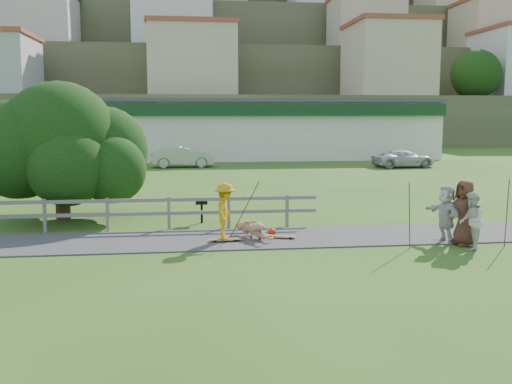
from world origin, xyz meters
TOP-DOWN VIEW (x-y plane):
  - ground at (0.00, 0.00)m, footprint 260.00×260.00m
  - path at (0.00, 1.50)m, footprint 34.00×3.00m
  - fence at (-4.62, 3.30)m, footprint 15.05×0.10m
  - strip_mall at (4.00, 34.94)m, footprint 32.50×10.75m
  - hillside at (0.00, 91.31)m, footprint 220.00×67.00m
  - skater_rider at (-0.27, 1.09)m, footprint 0.84×1.20m
  - skater_fallen at (0.65, 1.44)m, footprint 1.66×1.13m
  - spectator_a at (6.59, -0.63)m, footprint 0.92×1.00m
  - spectator_c at (6.64, -0.09)m, footprint 0.75×1.03m
  - spectator_d at (6.25, 0.25)m, footprint 0.69×1.66m
  - car_silver at (-1.65, 25.97)m, footprint 4.69×1.95m
  - car_white at (14.30, 24.01)m, footprint 4.66×2.53m
  - tree at (-5.90, 5.64)m, footprint 6.72×6.72m
  - bbq at (-0.88, 4.30)m, footprint 0.43×0.34m
  - longboard_rider at (-0.27, 1.09)m, footprint 0.98×0.29m
  - longboard_fallen at (1.45, 1.34)m, footprint 0.95×0.51m
  - helmet at (1.25, 1.79)m, footprint 0.25×0.25m
  - pole_rider at (0.33, 1.49)m, footprint 0.03×0.03m
  - pole_spec_left at (4.87, -0.35)m, footprint 0.03×0.03m
  - pole_spec_right at (7.78, -0.42)m, footprint 0.03×0.03m

SIDE VIEW (x-z plane):
  - ground at x=0.00m, z-range 0.00..0.00m
  - path at x=0.00m, z-range 0.00..0.04m
  - longboard_fallen at x=1.45m, z-range 0.00..0.10m
  - longboard_rider at x=-0.27m, z-range 0.00..0.11m
  - helmet at x=1.25m, z-range 0.00..0.25m
  - skater_fallen at x=0.65m, z-range 0.00..0.61m
  - bbq at x=-0.88m, z-range 0.00..0.89m
  - car_white at x=14.30m, z-range 0.00..1.24m
  - fence at x=-4.62m, z-range 0.17..1.27m
  - car_silver at x=-1.65m, z-range 0.00..1.51m
  - spectator_a at x=6.59m, z-range 0.00..1.66m
  - skater_rider at x=-0.27m, z-range 0.00..1.70m
  - spectator_d at x=6.25m, z-range 0.00..1.75m
  - pole_spec_left at x=4.87m, z-range 0.00..1.91m
  - spectator_c at x=6.64m, z-range 0.00..1.93m
  - pole_spec_right at x=7.78m, z-range 0.00..1.98m
  - pole_rider at x=0.33m, z-range 0.00..2.01m
  - tree at x=-5.90m, z-range 0.00..3.92m
  - strip_mall at x=4.00m, z-range 0.03..5.13m
  - hillside at x=0.00m, z-range -9.34..38.16m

